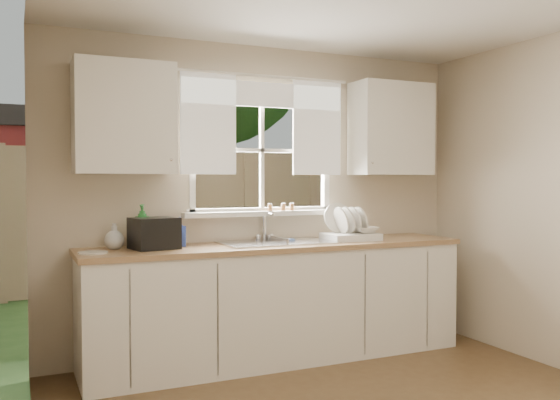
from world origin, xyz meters
name	(u,v)px	position (x,y,z in m)	size (l,w,h in m)	color
room_walls	(418,213)	(0.00, -0.07, 1.24)	(3.62, 4.02, 2.50)	beige
window	(263,170)	(0.00, 2.00, 1.49)	(1.38, 0.16, 1.06)	white
curtains	(265,115)	(0.00, 1.95, 1.93)	(1.50, 0.03, 0.81)	white
base_cabinets	(278,304)	(0.00, 1.68, 0.43)	(3.00, 0.62, 0.87)	white
countertop	(278,246)	(0.00, 1.68, 0.89)	(3.04, 0.65, 0.04)	#9D774E
upper_cabinet_left	(124,118)	(-1.15, 1.82, 1.85)	(0.70, 0.33, 0.80)	white
upper_cabinet_right	(391,129)	(1.15, 1.82, 1.85)	(0.70, 0.33, 0.80)	white
wall_outlet	(355,216)	(0.88, 1.99, 1.08)	(0.08, 0.01, 0.12)	beige
sill_jars	(282,207)	(0.15, 1.94, 1.18)	(0.24, 0.04, 0.06)	brown
backyard	(158,68)	(0.58, 8.42, 3.46)	(20.00, 10.00, 6.13)	#335421
sink	(277,252)	(0.00, 1.71, 0.84)	(0.88, 0.52, 0.40)	#B7B7BC
dish_rack	(350,231)	(0.64, 1.68, 0.98)	(0.43, 0.33, 0.30)	white
bowl	(365,230)	(0.76, 1.63, 0.99)	(0.21, 0.21, 0.05)	silver
soap_bottle_a	(142,226)	(-1.03, 1.83, 1.07)	(0.12, 0.12, 0.32)	#2A8236
soap_bottle_b	(179,232)	(-0.76, 1.79, 1.02)	(0.10, 0.10, 0.22)	#2F48B0
soap_bottle_c	(114,236)	(-1.23, 1.83, 1.00)	(0.14, 0.14, 0.18)	beige
saucer	(93,253)	(-1.40, 1.61, 0.92)	(0.19, 0.19, 0.01)	silver
cup	(150,243)	(-1.01, 1.65, 0.96)	(0.12, 0.12, 0.10)	white
black_appliance	(154,233)	(-0.96, 1.72, 1.02)	(0.31, 0.27, 0.23)	black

